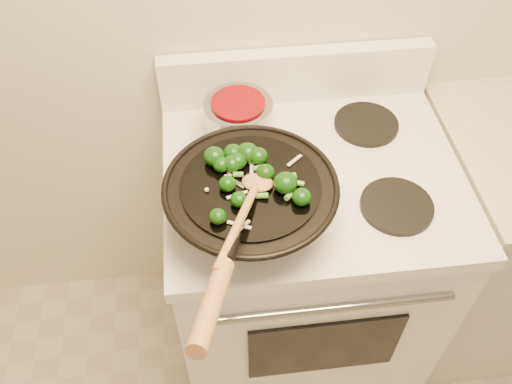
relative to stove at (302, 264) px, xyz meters
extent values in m
cube|color=white|center=(0.00, 0.00, -0.03)|extent=(0.76, 0.64, 0.88)
cube|color=white|center=(0.00, 0.00, 0.43)|extent=(0.78, 0.66, 0.04)
cube|color=white|center=(0.00, 0.30, 0.53)|extent=(0.78, 0.05, 0.16)
cylinder|color=gray|center=(0.00, -0.33, 0.31)|extent=(0.60, 0.02, 0.02)
cube|color=black|center=(0.00, -0.33, 0.08)|extent=(0.42, 0.01, 0.28)
cylinder|color=black|center=(-0.18, -0.15, 0.46)|extent=(0.18, 0.18, 0.01)
cylinder|color=black|center=(0.18, -0.15, 0.46)|extent=(0.18, 0.18, 0.01)
cylinder|color=black|center=(-0.18, 0.15, 0.46)|extent=(0.18, 0.18, 0.01)
cylinder|color=black|center=(0.18, 0.15, 0.46)|extent=(0.18, 0.18, 0.01)
torus|color=black|center=(-0.18, -0.15, 0.58)|extent=(0.40, 0.40, 0.01)
cylinder|color=black|center=(-0.18, -0.15, 0.58)|extent=(0.31, 0.31, 0.01)
cylinder|color=black|center=(-0.24, -0.37, 0.64)|extent=(0.05, 0.07, 0.05)
cylinder|color=#A87742|center=(-0.28, -0.50, 0.68)|extent=(0.09, 0.21, 0.09)
ellipsoid|color=#0E3808|center=(-0.18, -0.06, 0.60)|extent=(0.04, 0.04, 0.03)
cylinder|color=#547E2D|center=(-0.17, -0.06, 0.59)|extent=(0.02, 0.02, 0.02)
ellipsoid|color=#0E3808|center=(-0.25, -0.08, 0.60)|extent=(0.05, 0.05, 0.04)
ellipsoid|color=#0E3808|center=(-0.21, -0.07, 0.60)|extent=(0.04, 0.04, 0.04)
ellipsoid|color=#0E3808|center=(-0.11, -0.18, 0.60)|extent=(0.05, 0.05, 0.05)
cylinder|color=#547E2D|center=(-0.09, -0.18, 0.59)|extent=(0.02, 0.02, 0.02)
ellipsoid|color=#0E3808|center=(-0.24, -0.10, 0.60)|extent=(0.04, 0.04, 0.03)
ellipsoid|color=#0E3808|center=(-0.20, -0.09, 0.60)|extent=(0.04, 0.04, 0.04)
ellipsoid|color=#0E3808|center=(-0.08, -0.22, 0.60)|extent=(0.04, 0.04, 0.04)
cylinder|color=#547E2D|center=(-0.06, -0.22, 0.59)|extent=(0.01, 0.02, 0.02)
ellipsoid|color=#0E3808|center=(-0.26, -0.25, 0.60)|extent=(0.04, 0.04, 0.03)
ellipsoid|color=#0E3808|center=(-0.15, -0.08, 0.60)|extent=(0.04, 0.04, 0.04)
ellipsoid|color=#0E3808|center=(-0.21, -0.21, 0.60)|extent=(0.04, 0.04, 0.03)
cylinder|color=#547E2D|center=(-0.20, -0.21, 0.59)|extent=(0.02, 0.02, 0.01)
ellipsoid|color=#0E3808|center=(-0.22, -0.10, 0.60)|extent=(0.04, 0.04, 0.04)
ellipsoid|color=#0E3808|center=(-0.23, -0.16, 0.60)|extent=(0.04, 0.04, 0.03)
ellipsoid|color=#0E3808|center=(-0.18, -0.07, 0.60)|extent=(0.05, 0.05, 0.04)
cylinder|color=#547E2D|center=(-0.16, -0.07, 0.59)|extent=(0.02, 0.02, 0.01)
ellipsoid|color=#0E3808|center=(-0.14, -0.14, 0.60)|extent=(0.04, 0.04, 0.04)
cube|color=silver|center=(-0.21, -0.18, 0.59)|extent=(0.05, 0.02, 0.00)
cube|color=silver|center=(-0.17, -0.11, 0.59)|extent=(0.01, 0.05, 0.00)
cube|color=silver|center=(-0.21, -0.15, 0.59)|extent=(0.04, 0.03, 0.00)
cube|color=silver|center=(-0.21, -0.27, 0.59)|extent=(0.05, 0.04, 0.00)
cube|color=silver|center=(-0.23, -0.11, 0.59)|extent=(0.02, 0.04, 0.00)
cube|color=silver|center=(-0.20, -0.07, 0.59)|extent=(0.05, 0.02, 0.00)
cube|color=silver|center=(-0.22, -0.27, 0.59)|extent=(0.05, 0.03, 0.00)
cube|color=silver|center=(-0.21, -0.14, 0.59)|extent=(0.04, 0.04, 0.00)
cube|color=silver|center=(-0.19, -0.07, 0.59)|extent=(0.01, 0.04, 0.00)
cube|color=silver|center=(-0.25, -0.06, 0.59)|extent=(0.06, 0.02, 0.00)
cube|color=silver|center=(-0.07, -0.09, 0.59)|extent=(0.04, 0.04, 0.00)
cylinder|color=#559E33|center=(-0.08, -0.17, 0.59)|extent=(0.03, 0.01, 0.01)
cylinder|color=#559E33|center=(-0.16, -0.20, 0.59)|extent=(0.02, 0.02, 0.01)
cylinder|color=#559E33|center=(-0.16, -0.11, 0.59)|extent=(0.03, 0.02, 0.02)
cylinder|color=#559E33|center=(-0.08, -0.15, 0.59)|extent=(0.03, 0.02, 0.02)
cylinder|color=#559E33|center=(-0.18, -0.08, 0.59)|extent=(0.03, 0.02, 0.02)
cylinder|color=#559E33|center=(-0.10, -0.20, 0.59)|extent=(0.02, 0.03, 0.02)
cylinder|color=#559E33|center=(-0.20, -0.13, 0.59)|extent=(0.02, 0.03, 0.02)
sphere|color=beige|center=(-0.15, -0.09, 0.59)|extent=(0.01, 0.01, 0.01)
sphere|color=beige|center=(-0.28, -0.16, 0.59)|extent=(0.01, 0.01, 0.01)
sphere|color=beige|center=(-0.23, -0.13, 0.59)|extent=(0.01, 0.01, 0.01)
sphere|color=beige|center=(-0.21, -0.08, 0.59)|extent=(0.01, 0.01, 0.01)
ellipsoid|color=#A87742|center=(-0.17, -0.16, 0.59)|extent=(0.09, 0.08, 0.02)
cylinder|color=#A87742|center=(-0.22, -0.29, 0.63)|extent=(0.12, 0.27, 0.09)
cylinder|color=gray|center=(-0.18, 0.15, 0.51)|extent=(0.18, 0.18, 0.10)
cylinder|color=#6B0509|center=(-0.18, 0.15, 0.57)|extent=(0.14, 0.14, 0.01)
cylinder|color=black|center=(-0.22, 0.00, 0.56)|extent=(0.05, 0.11, 0.02)
camera|label=1|loc=(-0.26, -0.95, 1.48)|focal=38.00mm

